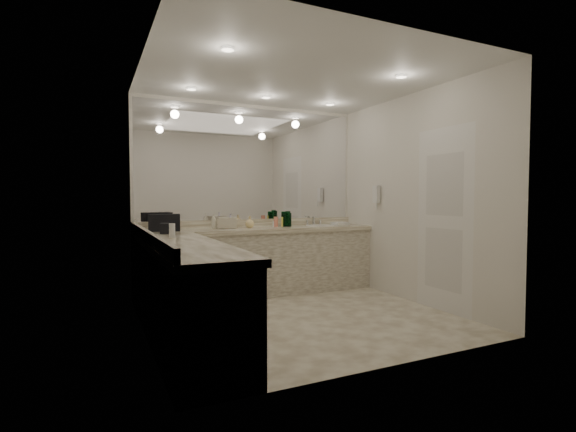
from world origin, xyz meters
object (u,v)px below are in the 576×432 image
sink (321,226)px  cream_cosmetic_case (227,223)px  wall_phone (376,194)px  soap_bottle_c (250,222)px  black_toiletry_bag (164,222)px  hand_towel (340,223)px  soap_bottle_a (214,221)px  soap_bottle_b (230,221)px

sink → cream_cosmetic_case: cream_cosmetic_case is taller
wall_phone → soap_bottle_c: 1.80m
sink → black_toiletry_bag: black_toiletry_bag is taller
wall_phone → cream_cosmetic_case: (-1.99, 0.53, -0.38)m
black_toiletry_bag → cream_cosmetic_case: black_toiletry_bag is taller
hand_towel → black_toiletry_bag: bearing=-178.5°
cream_cosmetic_case → soap_bottle_a: soap_bottle_a is taller
black_toiletry_bag → soap_bottle_c: 1.13m
soap_bottle_a → sink: bearing=-2.8°
black_toiletry_bag → hand_towel: (2.55, 0.07, -0.08)m
cream_cosmetic_case → soap_bottle_c: size_ratio=1.56×
black_toiletry_bag → soap_bottle_b: bearing=4.0°
hand_towel → soap_bottle_c: bearing=179.7°
sink → soap_bottle_b: soap_bottle_b is taller
sink → hand_towel: size_ratio=1.78×
hand_towel → soap_bottle_b: (-1.70, -0.01, 0.08)m
soap_bottle_b → soap_bottle_a: bearing=166.8°
soap_bottle_b → soap_bottle_c: size_ratio=1.26×
sink → soap_bottle_a: (-1.55, 0.07, 0.10)m
cream_cosmetic_case → hand_towel: 1.74m
soap_bottle_b → soap_bottle_c: 0.28m
wall_phone → soap_bottle_c: bearing=162.1°
cream_cosmetic_case → soap_bottle_a: size_ratio=1.30×
wall_phone → hand_towel: (-0.25, 0.53, -0.43)m
cream_cosmetic_case → soap_bottle_c: bearing=18.7°
black_toiletry_bag → soap_bottle_b: black_toiletry_bag is taller
black_toiletry_bag → soap_bottle_a: size_ratio=1.94×
soap_bottle_c → hand_towel: bearing=-0.3°
black_toiletry_bag → hand_towel: size_ratio=1.47×
wall_phone → hand_towel: 0.73m
sink → soap_bottle_a: soap_bottle_a is taller
wall_phone → soap_bottle_b: 2.05m
sink → soap_bottle_c: bearing=177.8°
soap_bottle_b → wall_phone: bearing=-15.1°
soap_bottle_b → soap_bottle_c: bearing=2.9°
sink → cream_cosmetic_case: 1.39m
sink → soap_bottle_a: bearing=177.2°
black_toiletry_bag → hand_towel: 2.55m
black_toiletry_bag → soap_bottle_c: size_ratio=2.33×
sink → wall_phone: size_ratio=1.83×
sink → black_toiletry_bag: size_ratio=1.21×
soap_bottle_a → soap_bottle_c: bearing=-4.1°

